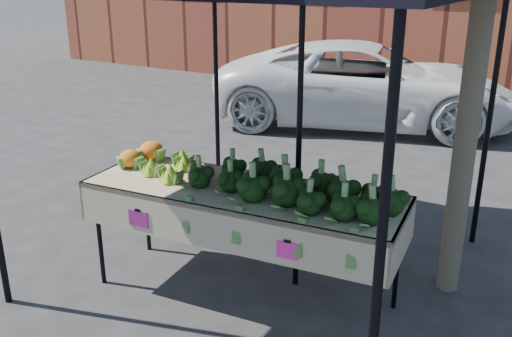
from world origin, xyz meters
name	(u,v)px	position (x,y,z in m)	size (l,w,h in m)	color
ground	(266,305)	(0.00, 0.00, 0.00)	(90.00, 90.00, 0.00)	#272729
table	(243,243)	(-0.23, 0.04, 0.45)	(2.47, 1.04, 0.90)	#BDAA8A
canopy	(264,114)	(-0.30, 0.48, 1.37)	(3.16, 3.16, 2.74)	black
broccoli_heap	(291,181)	(0.16, 0.06, 1.03)	(1.60, 0.57, 0.26)	black
romanesco_cluster	(174,160)	(-0.89, 0.07, 1.00)	(0.43, 0.57, 0.20)	#A9C02C
cauliflower_pair	(141,153)	(-1.26, 0.10, 0.99)	(0.23, 0.43, 0.18)	orange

